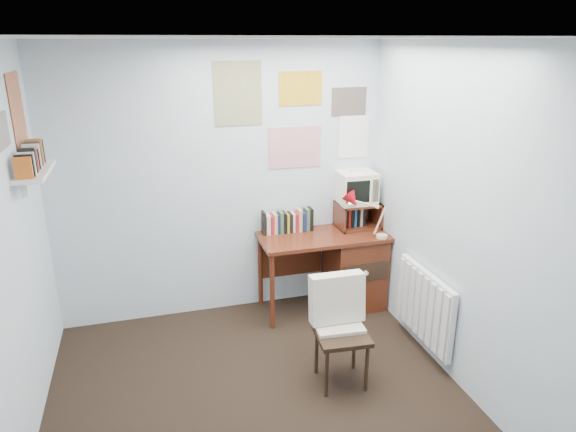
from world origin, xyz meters
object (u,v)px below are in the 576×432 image
tv_riser (358,215)px  wall_shelf (34,172)px  radiator (425,306)px  desk_chair (342,335)px  desk_lamp (383,218)px  crt_tv (356,186)px  desk (349,266)px

tv_riser → wall_shelf: 2.83m
radiator → wall_shelf: wall_shelf is taller
desk_chair → tv_riser: 1.48m
desk_lamp → crt_tv: (-0.13, 0.35, 0.22)m
desk_chair → radiator: desk_chair is taller
desk_chair → radiator: size_ratio=1.01×
desk_chair → wall_shelf: wall_shelf is taller
crt_tv → radiator: bearing=-77.8°
crt_tv → wall_shelf: 2.75m
radiator → wall_shelf: bearing=169.1°
desk → crt_tv: bearing=53.0°
desk_chair → wall_shelf: size_ratio=1.31×
desk_lamp → wall_shelf: wall_shelf is taller
radiator → desk_chair: bearing=-165.6°
crt_tv → radiator: crt_tv is taller
wall_shelf → desk_lamp: bearing=3.4°
radiator → tv_riser: bearing=99.3°
crt_tv → wall_shelf: bearing=-167.1°
tv_riser → wall_shelf: bearing=-169.7°
desk → desk_lamp: desk_lamp is taller
desk_chair → desk_lamp: (0.75, 0.92, 0.54)m
radiator → wall_shelf: (-2.86, 0.55, 1.20)m
desk_chair → desk_lamp: size_ratio=2.14×
crt_tv → tv_riser: bearing=-42.7°
desk → wall_shelf: bearing=-171.6°
tv_riser → desk_lamp: bearing=-72.0°
desk → radiator: bearing=-72.8°
crt_tv → desk_chair: bearing=-114.1°
tv_riser → desk_chair: bearing=-117.3°
desk_lamp → wall_shelf: size_ratio=0.61×
desk_chair → tv_riser: size_ratio=2.03×
crt_tv → radiator: size_ratio=0.43×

